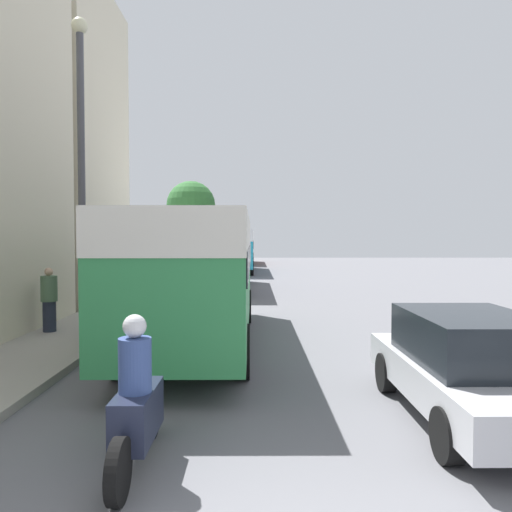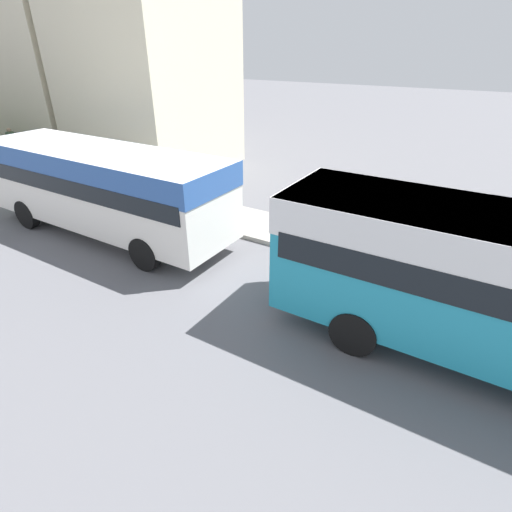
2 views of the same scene
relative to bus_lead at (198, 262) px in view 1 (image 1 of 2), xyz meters
name	(u,v)px [view 1 (image 1 of 2)]	position (x,y,z in m)	size (l,w,h in m)	color
building_far_terrace	(24,146)	(-7.66, 7.78, 4.17)	(6.56, 6.67, 12.28)	beige
bus_lead	(198,262)	(0.00, 0.00, 0.00)	(2.50, 9.56, 3.03)	#2D8447
bus_following	(222,252)	(-0.22, 12.65, -0.11)	(2.60, 9.14, 2.85)	silver
bus_third_in_line	(236,245)	(0.08, 24.84, 0.03)	(2.54, 10.34, 3.07)	teal
bus_rear	(240,244)	(0.03, 36.59, -0.09)	(2.63, 9.62, 2.88)	#EA5B23
motorcycle_behind_lead	(137,407)	(0.02, -6.44, -1.28)	(0.39, 2.24, 1.73)	#1E2338
car_crossing	(471,365)	(4.36, -5.03, -1.19)	(1.88, 4.24, 1.50)	#B7B7BC
pedestrian_near_curb	(127,275)	(-4.04, 9.14, -0.99)	(0.34, 0.34, 1.61)	#232838
pedestrian_walking_away	(49,299)	(-3.92, 0.83, -0.99)	(0.41, 0.41, 1.64)	#232838
street_tree	(191,206)	(-3.39, 25.83, 2.98)	(3.67, 3.67, 6.66)	brown
lamp_post	(81,156)	(-2.53, -0.70, 2.41)	(0.36, 0.36, 7.28)	#47474C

